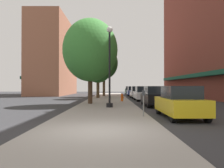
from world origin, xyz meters
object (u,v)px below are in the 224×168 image
(lamppost, at_px, (110,65))
(car_yellow, at_px, (181,102))
(tree_mid, at_px, (99,66))
(fire_hydrant, at_px, (123,97))
(parking_meter_near, at_px, (144,100))
(car_white, at_px, (144,94))
(tree_far, at_px, (91,50))
(car_green, at_px, (130,91))
(car_black, at_px, (156,96))
(car_silver, at_px, (138,92))
(car_blue, at_px, (133,91))
(parking_meter_far, at_px, (127,92))
(tree_near, at_px, (105,63))

(lamppost, xyz_separation_m, car_yellow, (3.72, -4.67, -2.39))
(lamppost, relative_size, tree_mid, 0.91)
(fire_hydrant, bearing_deg, car_yellow, -77.55)
(lamppost, height_order, car_yellow, lamppost)
(parking_meter_near, height_order, car_yellow, car_yellow)
(car_white, bearing_deg, tree_far, -134.18)
(car_green, bearing_deg, car_black, -87.99)
(car_silver, bearing_deg, car_white, -89.62)
(fire_hydrant, distance_m, car_white, 3.66)
(parking_meter_near, height_order, car_blue, car_blue)
(car_yellow, bearing_deg, car_green, 88.37)
(car_yellow, bearing_deg, parking_meter_far, 96.33)
(car_green, bearing_deg, car_white, -87.99)
(fire_hydrant, height_order, tree_far, tree_far)
(tree_far, height_order, car_white, tree_far)
(car_black, relative_size, car_silver, 1.00)
(tree_mid, relative_size, car_silver, 1.51)
(car_blue, bearing_deg, car_silver, -90.82)
(car_black, bearing_deg, tree_near, 104.66)
(car_yellow, distance_m, car_blue, 26.84)
(car_silver, bearing_deg, lamppost, -103.36)
(tree_near, bearing_deg, fire_hydrant, -79.28)
(car_white, height_order, car_silver, same)
(parking_meter_far, xyz_separation_m, car_blue, (1.95, 12.89, -0.14))
(parking_meter_far, distance_m, car_green, 19.20)
(lamppost, distance_m, car_blue, 22.61)
(lamppost, bearing_deg, car_yellow, -51.45)
(tree_near, xyz_separation_m, car_blue, (4.81, 3.31, -4.48))
(car_silver, bearing_deg, car_yellow, -89.62)
(car_yellow, relative_size, car_blue, 1.00)
(parking_meter_far, height_order, car_black, car_black)
(car_blue, bearing_deg, parking_meter_far, -99.42)
(fire_hydrant, xyz_separation_m, tree_near, (-2.30, 12.16, 4.77))
(parking_meter_near, height_order, car_black, car_black)
(car_black, bearing_deg, car_silver, 88.61)
(parking_meter_near, height_order, car_white, car_white)
(fire_hydrant, xyz_separation_m, car_blue, (2.51, 15.47, 0.29))
(parking_meter_far, height_order, tree_far, tree_far)
(parking_meter_near, distance_m, car_black, 7.44)
(tree_mid, height_order, car_green, tree_mid)
(car_yellow, height_order, car_green, same)
(lamppost, xyz_separation_m, tree_far, (-1.76, 3.54, 1.66))
(fire_hydrant, height_order, car_yellow, car_yellow)
(lamppost, bearing_deg, fire_hydrant, 79.78)
(car_silver, relative_size, car_blue, 1.00)
(car_black, bearing_deg, parking_meter_far, 103.86)
(tree_near, distance_m, car_green, 11.57)
(tree_far, bearing_deg, car_blue, 73.63)
(car_black, distance_m, car_green, 26.25)
(parking_meter_near, bearing_deg, lamppost, 109.32)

